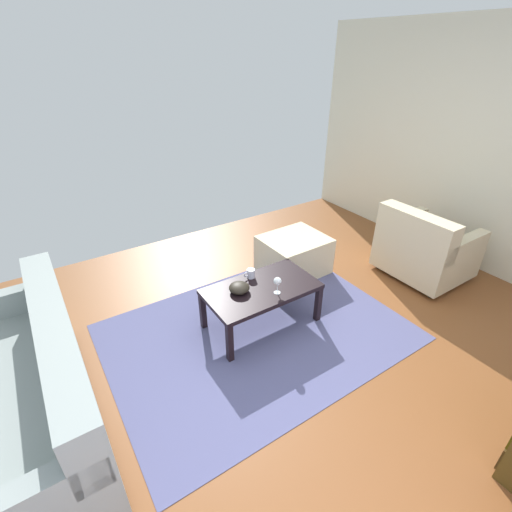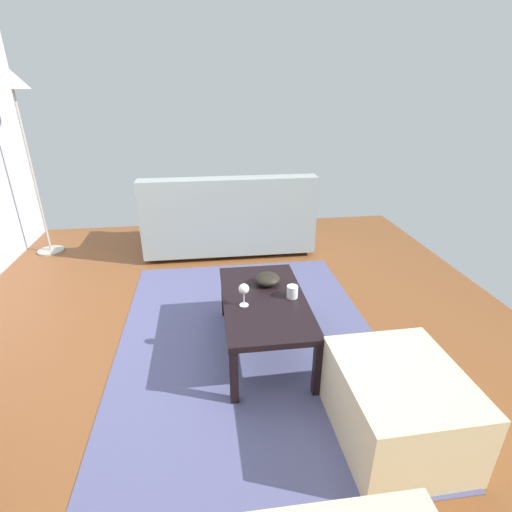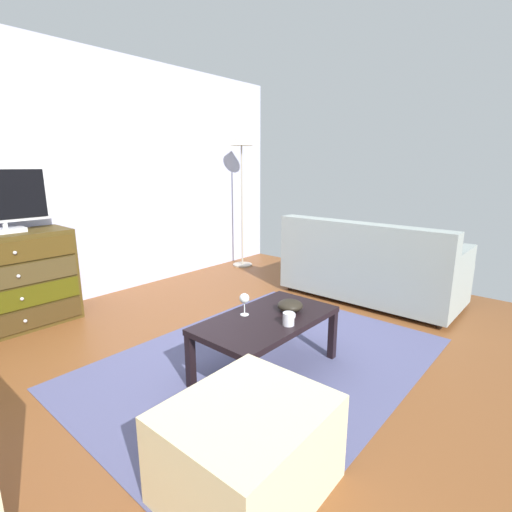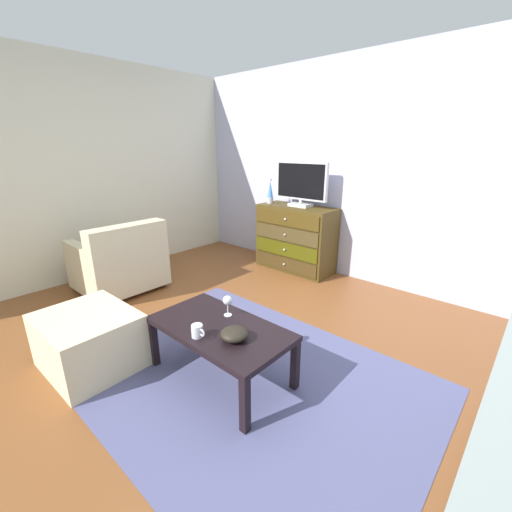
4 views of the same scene
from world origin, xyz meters
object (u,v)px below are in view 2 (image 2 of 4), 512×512
(couch_large, at_px, (228,220))
(ottoman, at_px, (397,405))
(bowl_decorative, at_px, (267,279))
(mug, at_px, (292,291))
(coffee_table, at_px, (264,305))
(wine_glass, at_px, (244,290))
(standing_lamp, at_px, (15,98))

(couch_large, distance_m, ottoman, 2.80)
(bowl_decorative, bearing_deg, mug, -146.00)
(bowl_decorative, height_order, couch_large, couch_large)
(coffee_table, bearing_deg, bowl_decorative, -14.37)
(wine_glass, relative_size, standing_lamp, 0.08)
(wine_glass, bearing_deg, couch_large, -0.65)
(couch_large, bearing_deg, bowl_decorative, -174.10)
(couch_large, relative_size, standing_lamp, 0.97)
(bowl_decorative, bearing_deg, ottoman, -153.12)
(coffee_table, relative_size, wine_glass, 6.45)
(wine_glass, bearing_deg, ottoman, -136.71)
(ottoman, bearing_deg, coffee_table, 34.61)
(bowl_decorative, relative_size, standing_lamp, 0.10)
(wine_glass, distance_m, couch_large, 1.96)
(coffee_table, xyz_separation_m, standing_lamp, (2.04, 2.13, 1.24))
(bowl_decorative, xyz_separation_m, ottoman, (-1.03, -0.52, -0.24))
(wine_glass, relative_size, mug, 1.38)
(coffee_table, relative_size, ottoman, 1.45)
(wine_glass, relative_size, bowl_decorative, 0.86)
(mug, bearing_deg, couch_large, 9.39)
(couch_large, xyz_separation_m, ottoman, (-2.71, -0.70, -0.13))
(ottoman, bearing_deg, mug, 24.95)
(wine_glass, xyz_separation_m, mug, (0.06, -0.33, -0.07))
(coffee_table, relative_size, bowl_decorative, 5.57)
(ottoman, bearing_deg, bowl_decorative, 26.88)
(standing_lamp, bearing_deg, bowl_decorative, -130.15)
(mug, bearing_deg, standing_lamp, 48.60)
(mug, distance_m, bowl_decorative, 0.25)
(bowl_decorative, bearing_deg, couch_large, 5.90)
(standing_lamp, bearing_deg, ottoman, -136.72)
(mug, xyz_separation_m, couch_large, (1.89, 0.31, -0.11))
(ottoman, distance_m, standing_lamp, 4.18)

